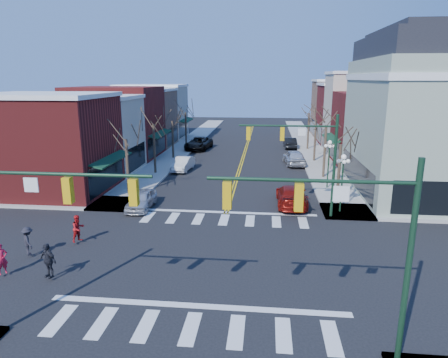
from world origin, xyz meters
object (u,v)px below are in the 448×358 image
(victorian_corner, at_px, (438,114))
(pedestrian_dark_b, at_px, (28,241))
(car_left_near, at_px, (141,200))
(lamppost_midblock, at_px, (329,156))
(car_right_far, at_px, (290,143))
(lamppost_corner, at_px, (343,173))
(pedestrian_dark_a, at_px, (48,260))
(car_right_near, at_px, (291,196))
(car_left_mid, at_px, (183,164))
(car_left_far, at_px, (199,143))
(pedestrian_red_a, at_px, (1,259))
(car_right_mid, at_px, (294,157))
(pedestrian_red_b, at_px, (78,228))

(victorian_corner, relative_size, pedestrian_dark_b, 9.02)
(pedestrian_dark_b, bearing_deg, car_left_near, -66.47)
(lamppost_midblock, distance_m, car_right_far, 21.42)
(lamppost_corner, bearing_deg, lamppost_midblock, 90.00)
(victorian_corner, xyz_separation_m, pedestrian_dark_a, (-24.03, -17.55, -5.64))
(car_right_near, xyz_separation_m, pedestrian_dark_a, (-12.33, -13.02, 0.23))
(car_left_mid, bearing_deg, car_right_far, 56.94)
(car_left_far, height_order, pedestrian_red_a, pedestrian_red_a)
(pedestrian_dark_a, bearing_deg, car_right_mid, 86.22)
(lamppost_midblock, bearing_deg, car_right_near, -124.05)
(victorian_corner, distance_m, car_right_mid, 15.93)
(pedestrian_red_b, xyz_separation_m, pedestrian_dark_a, (0.54, -4.30, 0.06))
(car_right_mid, bearing_deg, pedestrian_dark_a, 57.67)
(car_left_mid, bearing_deg, pedestrian_red_b, -91.25)
(car_left_far, xyz_separation_m, pedestrian_dark_b, (-3.54, -34.46, 0.10))
(car_left_mid, xyz_separation_m, car_right_near, (10.72, -10.90, 0.07))
(car_right_near, relative_size, car_right_far, 1.21)
(car_right_mid, height_order, pedestrian_dark_a, pedestrian_dark_a)
(car_left_far, bearing_deg, car_right_near, -58.31)
(victorian_corner, bearing_deg, lamppost_midblock, 176.55)
(pedestrian_red_a, bearing_deg, car_left_near, 19.82)
(car_right_far, bearing_deg, car_right_near, 84.54)
(lamppost_midblock, xyz_separation_m, car_right_mid, (-2.25, 9.93, -2.10))
(car_right_mid, height_order, car_right_far, car_right_mid)
(lamppost_corner, distance_m, lamppost_midblock, 6.50)
(pedestrian_red_a, relative_size, pedestrian_red_b, 0.97)
(car_left_near, bearing_deg, car_right_far, 65.26)
(victorian_corner, relative_size, car_left_near, 3.49)
(victorian_corner, bearing_deg, pedestrian_dark_b, -149.96)
(car_left_near, bearing_deg, lamppost_corner, 1.13)
(lamppost_midblock, xyz_separation_m, car_right_near, (-3.40, -5.03, -2.17))
(pedestrian_red_a, bearing_deg, car_right_mid, 8.10)
(victorian_corner, xyz_separation_m, car_left_far, (-22.90, 19.17, -5.81))
(car_left_near, height_order, car_right_mid, car_right_mid)
(car_right_near, xyz_separation_m, car_right_mid, (1.15, 14.96, 0.07))
(lamppost_midblock, distance_m, pedestrian_red_a, 25.65)
(victorian_corner, height_order, car_right_far, victorian_corner)
(car_left_far, xyz_separation_m, car_right_near, (11.20, -23.70, -0.06))
(pedestrian_red_b, bearing_deg, victorian_corner, -31.30)
(victorian_corner, xyz_separation_m, car_right_far, (-10.40, 21.70, -5.92))
(pedestrian_dark_b, bearing_deg, pedestrian_dark_a, -177.61)
(car_left_mid, bearing_deg, victorian_corner, -10.83)
(lamppost_corner, height_order, pedestrian_red_b, lamppost_corner)
(victorian_corner, height_order, lamppost_corner, victorian_corner)
(lamppost_corner, height_order, car_left_mid, lamppost_corner)
(pedestrian_red_b, bearing_deg, pedestrian_dark_a, -142.41)
(lamppost_midblock, distance_m, car_right_near, 6.45)
(lamppost_corner, relative_size, pedestrian_red_a, 2.76)
(car_left_near, bearing_deg, car_left_far, 89.17)
(lamppost_corner, relative_size, car_left_near, 1.06)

